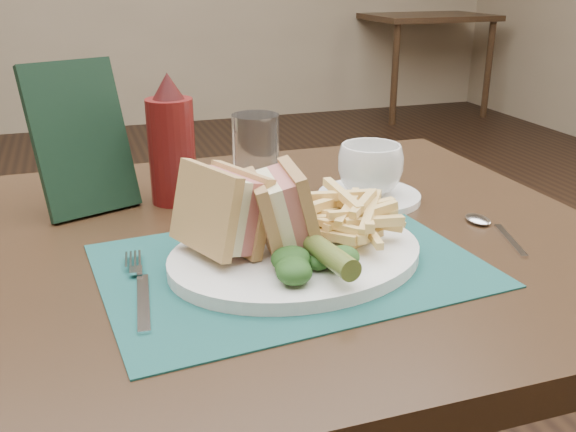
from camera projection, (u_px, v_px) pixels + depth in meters
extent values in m
plane|color=tan|center=(108.00, 127.00, 4.63)|extent=(6.00, 0.00, 6.00)
cube|color=#164845|center=(290.00, 265.00, 0.73)|extent=(0.44, 0.33, 0.00)
cylinder|color=#4E5F24|center=(323.00, 250.00, 0.68)|extent=(0.04, 0.12, 0.03)
cylinder|color=white|center=(369.00, 197.00, 0.94)|extent=(0.16, 0.16, 0.01)
imported|color=white|center=(370.00, 169.00, 0.92)|extent=(0.11, 0.11, 0.07)
cylinder|color=silver|center=(256.00, 160.00, 0.91)|extent=(0.08, 0.08, 0.13)
cube|color=black|center=(81.00, 138.00, 0.87)|extent=(0.15, 0.12, 0.20)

